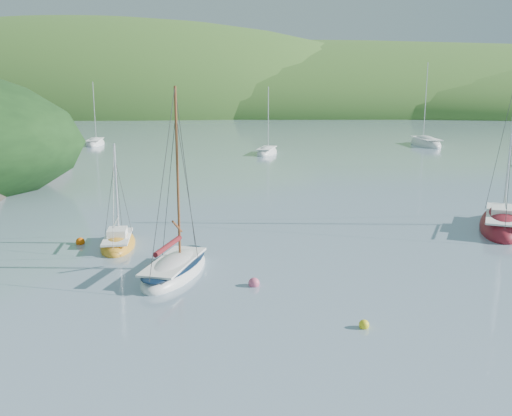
{
  "coord_description": "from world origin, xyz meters",
  "views": [
    {
      "loc": [
        -1.43,
        -21.94,
        8.63
      ],
      "look_at": [
        -1.94,
        8.0,
        2.04
      ],
      "focal_mm": 40.0,
      "sensor_mm": 36.0,
      "label": 1
    }
  ],
  "objects_px": {
    "daysailer_white": "(175,269)",
    "sailboat_yellow": "(118,243)",
    "distant_sloop_b": "(426,144)",
    "sloop_red": "(503,225)",
    "distant_sloop_a": "(267,153)",
    "distant_sloop_c": "(95,144)"
  },
  "relations": [
    {
      "from": "sloop_red",
      "to": "distant_sloop_a",
      "type": "height_order",
      "value": "sloop_red"
    },
    {
      "from": "daysailer_white",
      "to": "sailboat_yellow",
      "type": "height_order",
      "value": "daysailer_white"
    },
    {
      "from": "sloop_red",
      "to": "sailboat_yellow",
      "type": "relative_size",
      "value": 1.93
    },
    {
      "from": "daysailer_white",
      "to": "sailboat_yellow",
      "type": "xyz_separation_m",
      "value": [
        -3.78,
        4.5,
        -0.05
      ]
    },
    {
      "from": "sailboat_yellow",
      "to": "distant_sloop_c",
      "type": "bearing_deg",
      "value": 99.46
    },
    {
      "from": "distant_sloop_a",
      "to": "daysailer_white",
      "type": "bearing_deg",
      "value": -83.51
    },
    {
      "from": "sloop_red",
      "to": "sailboat_yellow",
      "type": "distance_m",
      "value": 22.78
    },
    {
      "from": "distant_sloop_b",
      "to": "distant_sloop_c",
      "type": "xyz_separation_m",
      "value": [
        -46.91,
        -0.13,
        -0.03
      ]
    },
    {
      "from": "distant_sloop_c",
      "to": "sloop_red",
      "type": "bearing_deg",
      "value": -57.52
    },
    {
      "from": "daysailer_white",
      "to": "distant_sloop_b",
      "type": "bearing_deg",
      "value": 76.77
    },
    {
      "from": "daysailer_white",
      "to": "sailboat_yellow",
      "type": "distance_m",
      "value": 5.88
    },
    {
      "from": "daysailer_white",
      "to": "sloop_red",
      "type": "bearing_deg",
      "value": 37.47
    },
    {
      "from": "sailboat_yellow",
      "to": "daysailer_white",
      "type": "bearing_deg",
      "value": -58.17
    },
    {
      "from": "distant_sloop_a",
      "to": "distant_sloop_b",
      "type": "height_order",
      "value": "distant_sloop_b"
    },
    {
      "from": "distant_sloop_b",
      "to": "distant_sloop_c",
      "type": "distance_m",
      "value": 46.91
    },
    {
      "from": "daysailer_white",
      "to": "sailboat_yellow",
      "type": "bearing_deg",
      "value": 142.39
    },
    {
      "from": "sailboat_yellow",
      "to": "distant_sloop_a",
      "type": "distance_m",
      "value": 42.01
    },
    {
      "from": "daysailer_white",
      "to": "distant_sloop_c",
      "type": "height_order",
      "value": "distant_sloop_c"
    },
    {
      "from": "distant_sloop_a",
      "to": "distant_sloop_b",
      "type": "distance_m",
      "value": 24.69
    },
    {
      "from": "sloop_red",
      "to": "distant_sloop_b",
      "type": "relative_size",
      "value": 0.93
    },
    {
      "from": "daysailer_white",
      "to": "sloop_red",
      "type": "relative_size",
      "value": 0.78
    },
    {
      "from": "daysailer_white",
      "to": "distant_sloop_b",
      "type": "distance_m",
      "value": 62.05
    }
  ]
}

